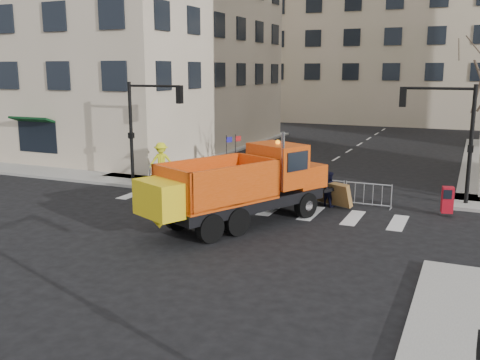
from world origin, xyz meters
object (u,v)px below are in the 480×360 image
at_px(cop_b, 329,189).
at_px(worker, 161,161).
at_px(cop_a, 294,181).
at_px(plow_truck, 240,184).
at_px(newspaper_box, 447,200).
at_px(cop_c, 309,185).

distance_m(cop_b, worker, 9.62).
bearing_deg(cop_a, cop_b, 143.59).
height_order(plow_truck, cop_a, plow_truck).
bearing_deg(cop_a, plow_truck, 41.65).
height_order(plow_truck, newspaper_box, plow_truck).
distance_m(cop_a, worker, 8.02).
distance_m(plow_truck, worker, 8.99).
relative_size(cop_a, newspaper_box, 1.83).
xyz_separation_m(cop_c, newspaper_box, (5.85, 0.37, -0.21)).
bearing_deg(plow_truck, cop_b, -4.76).
distance_m(plow_truck, cop_a, 4.36).
bearing_deg(newspaper_box, cop_a, 171.65).
relative_size(cop_a, cop_b, 1.26).
bearing_deg(worker, plow_truck, -64.19).
height_order(cop_a, cop_c, cop_a).
bearing_deg(worker, cop_c, -34.59).
relative_size(cop_c, worker, 0.88).
bearing_deg(cop_a, worker, -46.46).
relative_size(cop_a, cop_c, 1.11).
xyz_separation_m(plow_truck, worker, (-7.07, 5.53, -0.45)).
bearing_deg(cop_c, cop_a, -54.82).
xyz_separation_m(cop_b, newspaper_box, (4.95, 0.37, -0.10)).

